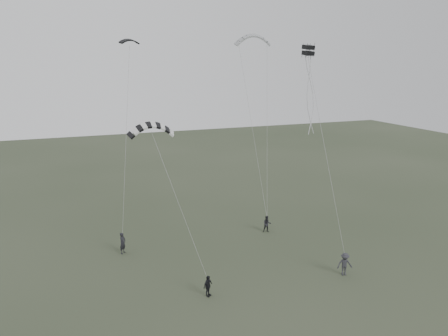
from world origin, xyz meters
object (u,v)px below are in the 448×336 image
object	(u,v)px
kite_dark_small	(129,40)
kite_pale_large	(253,36)
flyer_center	(208,286)
kite_box	(308,50)
flyer_far	(345,264)
flyer_left	(123,243)
kite_striped	(151,125)
flyer_right	(267,224)

from	to	relation	value
kite_dark_small	kite_pale_large	size ratio (longest dim) A/B	0.47
flyer_center	kite_box	world-z (taller)	kite_box
flyer_far	kite_box	distance (m)	16.37
flyer_far	kite_pale_large	size ratio (longest dim) A/B	0.49
flyer_far	flyer_center	bearing A→B (deg)	-169.45
kite_dark_small	kite_pale_large	bearing A→B (deg)	-4.92
flyer_far	kite_dark_small	size ratio (longest dim) A/B	1.05
flyer_center	kite_dark_small	size ratio (longest dim) A/B	0.89
flyer_left	kite_striped	distance (m)	11.29
flyer_far	kite_pale_large	world-z (taller)	kite_pale_large
flyer_right	kite_dark_small	world-z (taller)	kite_dark_small
flyer_left	kite_dark_small	world-z (taller)	kite_dark_small
flyer_left	flyer_far	xyz separation A→B (m)	(14.68, -9.80, -0.02)
kite_pale_large	flyer_right	bearing A→B (deg)	-87.62
kite_pale_large	flyer_center	bearing A→B (deg)	-108.94
kite_box	flyer_center	bearing A→B (deg)	-160.26
flyer_left	flyer_right	xyz separation A→B (m)	(13.17, -0.13, -0.12)
flyer_left	kite_striped	size ratio (longest dim) A/B	0.56
kite_striped	flyer_far	bearing A→B (deg)	-22.81
kite_dark_small	kite_pale_large	xyz separation A→B (m)	(12.72, 3.34, 0.79)
kite_dark_small	kite_striped	bearing A→B (deg)	-110.23
flyer_right	kite_box	bearing A→B (deg)	-58.63
flyer_far	flyer_right	bearing A→B (deg)	114.00
kite_pale_large	kite_striped	xyz separation A→B (m)	(-12.81, -11.09, -6.78)
kite_pale_large	kite_striped	distance (m)	18.25
kite_striped	kite_pale_large	bearing A→B (deg)	41.03
kite_striped	flyer_center	bearing A→B (deg)	-61.71
kite_box	kite_pale_large	bearing A→B (deg)	82.07
flyer_right	flyer_center	world-z (taller)	flyer_right
flyer_left	flyer_center	distance (m)	9.95
kite_dark_small	kite_striped	world-z (taller)	kite_dark_small
flyer_left	flyer_right	bearing A→B (deg)	-47.63
flyer_left	kite_pale_large	distance (m)	23.44
flyer_far	kite_striped	xyz separation A→B (m)	(-12.85, 5.44, 10.27)
flyer_left	kite_pale_large	world-z (taller)	kite_pale_large
kite_pale_large	kite_box	size ratio (longest dim) A/B	4.76
flyer_right	flyer_far	distance (m)	9.79
kite_pale_large	flyer_far	bearing A→B (deg)	-75.41
flyer_center	kite_striped	distance (m)	11.64
flyer_center	flyer_far	world-z (taller)	flyer_far
flyer_far	kite_striped	bearing A→B (deg)	172.20
kite_pale_large	kite_box	xyz separation A→B (m)	(-0.38, -10.91, -1.67)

